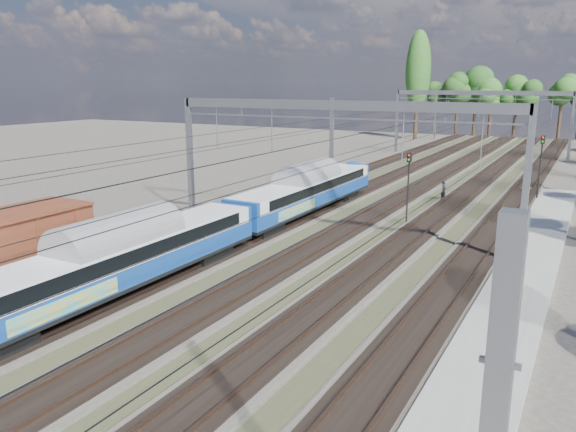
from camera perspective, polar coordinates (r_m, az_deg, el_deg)
The scene contains 9 objects.
track_bed at distance 50.68m, azimuth 11.51°, elevation 1.79°, with size 21.00×130.00×0.34m.
platform at distance 24.72m, azimuth 20.64°, elevation -11.20°, with size 3.00×70.00×0.30m, color gray.
catenary at distance 57.11m, azimuth 14.50°, elevation 9.31°, with size 25.65×130.00×9.00m.
tree_belt at distance 94.76m, azimuth 25.52°, elevation 11.06°, with size 39.75×99.39×12.08m.
poplar at distance 104.63m, azimuth 13.09°, elevation 14.08°, with size 4.40×4.40×19.04m.
emu_train at distance 27.24m, azimuth -17.47°, elevation -3.64°, with size 2.78×58.77×4.06m.
worker at distance 50.76m, azimuth 15.53°, elevation 2.50°, with size 0.65×0.43×1.78m, color black.
signal_near at distance 41.22m, azimuth 12.12°, elevation 3.63°, with size 0.35×0.32×5.19m.
signal_far at distance 52.86m, azimuth 24.29°, elevation 5.20°, with size 0.37×0.34×5.69m.
Camera 1 is at (14.63, -2.48, 10.09)m, focal length 35.00 mm.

